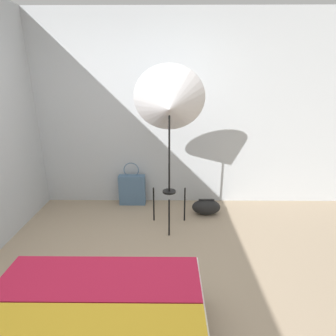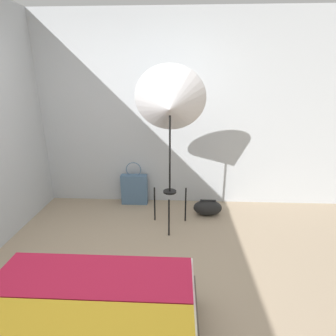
# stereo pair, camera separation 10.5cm
# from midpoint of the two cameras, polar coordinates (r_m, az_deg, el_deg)

# --- Properties ---
(ground_plane) EXTENTS (14.00, 14.00, 0.00)m
(ground_plane) POSITION_cam_midpoint_polar(r_m,az_deg,el_deg) (2.35, -12.86, -29.98)
(ground_plane) COLOR gray
(wall_back) EXTENTS (8.00, 0.05, 2.60)m
(wall_back) POSITION_cam_midpoint_polar(r_m,az_deg,el_deg) (3.70, -6.89, 11.65)
(wall_back) COLOR #B7BCC1
(wall_back) RESTS_ON ground_plane
(photo_umbrella) EXTENTS (0.80, 0.53, 1.91)m
(photo_umbrella) POSITION_cam_midpoint_polar(r_m,az_deg,el_deg) (2.92, -0.77, 13.54)
(photo_umbrella) COLOR black
(photo_umbrella) RESTS_ON ground_plane
(tote_bag) EXTENTS (0.38, 0.12, 0.64)m
(tote_bag) POSITION_cam_midpoint_polar(r_m,az_deg,el_deg) (3.86, -8.58, -4.63)
(tote_bag) COLOR slate
(tote_bag) RESTS_ON ground_plane
(duffel_bag) EXTENTS (0.38, 0.21, 0.22)m
(duffel_bag) POSITION_cam_midpoint_polar(r_m,az_deg,el_deg) (3.62, 7.48, -8.42)
(duffel_bag) COLOR black
(duffel_bag) RESTS_ON ground_plane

